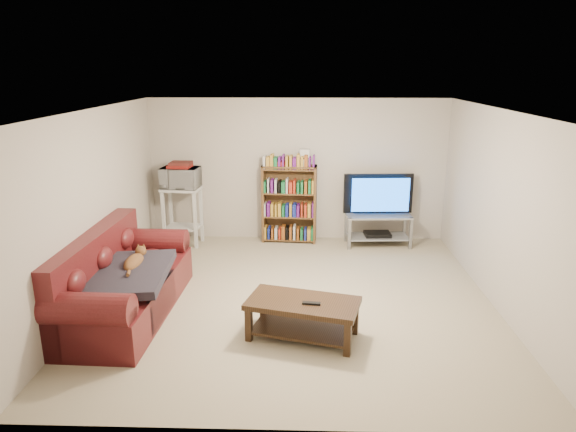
{
  "coord_description": "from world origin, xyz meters",
  "views": [
    {
      "loc": [
        0.1,
        -6.07,
        2.89
      ],
      "look_at": [
        -0.1,
        0.4,
        1.0
      ],
      "focal_mm": 32.0,
      "sensor_mm": 36.0,
      "label": 1
    }
  ],
  "objects_px": {
    "coffee_table": "(303,312)",
    "bookshelf": "(289,203)",
    "tv_stand": "(378,224)",
    "sofa": "(119,286)"
  },
  "relations": [
    {
      "from": "tv_stand",
      "to": "coffee_table",
      "type": "bearing_deg",
      "value": -114.95
    },
    {
      "from": "bookshelf",
      "to": "sofa",
      "type": "bearing_deg",
      "value": -122.05
    },
    {
      "from": "coffee_table",
      "to": "bookshelf",
      "type": "bearing_deg",
      "value": 109.02
    },
    {
      "from": "bookshelf",
      "to": "coffee_table",
      "type": "bearing_deg",
      "value": -82.02
    },
    {
      "from": "coffee_table",
      "to": "bookshelf",
      "type": "height_order",
      "value": "bookshelf"
    },
    {
      "from": "tv_stand",
      "to": "bookshelf",
      "type": "distance_m",
      "value": 1.53
    },
    {
      "from": "tv_stand",
      "to": "sofa",
      "type": "bearing_deg",
      "value": -146.43
    },
    {
      "from": "sofa",
      "to": "coffee_table",
      "type": "xyz_separation_m",
      "value": [
        2.22,
        -0.52,
        -0.04
      ]
    },
    {
      "from": "sofa",
      "to": "tv_stand",
      "type": "relative_size",
      "value": 2.17
    },
    {
      "from": "sofa",
      "to": "bookshelf",
      "type": "bearing_deg",
      "value": 56.27
    }
  ]
}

